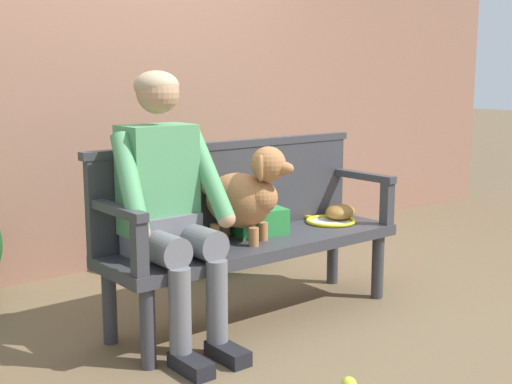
# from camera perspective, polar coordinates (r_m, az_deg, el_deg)

# --- Properties ---
(ground_plane) EXTENTS (40.00, 40.00, 0.00)m
(ground_plane) POSITION_cam_1_polar(r_m,az_deg,el_deg) (3.67, -0.00, -10.62)
(ground_plane) COLOR brown
(brick_garden_fence) EXTENTS (8.00, 0.30, 2.60)m
(brick_garden_fence) POSITION_cam_1_polar(r_m,az_deg,el_deg) (4.71, -11.87, 9.88)
(brick_garden_fence) COLOR #936651
(brick_garden_fence) RESTS_ON ground
(hedge_bush_mid_left) EXTENTS (1.06, 0.88, 0.63)m
(hedge_bush_mid_left) POSITION_cam_1_polar(r_m,az_deg,el_deg) (4.69, -4.70, -2.02)
(hedge_bush_mid_left) COLOR #1E5B23
(hedge_bush_mid_left) RESTS_ON ground
(garden_bench) EXTENTS (1.68, 0.49, 0.44)m
(garden_bench) POSITION_cam_1_polar(r_m,az_deg,el_deg) (3.55, -0.00, -4.91)
(garden_bench) COLOR #38383D
(garden_bench) RESTS_ON ground
(bench_backrest) EXTENTS (1.72, 0.06, 0.50)m
(bench_backrest) POSITION_cam_1_polar(r_m,az_deg,el_deg) (3.65, -2.10, 0.52)
(bench_backrest) COLOR #38383D
(bench_backrest) RESTS_ON garden_bench
(bench_armrest_left_end) EXTENTS (0.06, 0.49, 0.28)m
(bench_armrest_left_end) POSITION_cam_1_polar(r_m,az_deg,el_deg) (2.99, -10.98, -2.84)
(bench_armrest_left_end) COLOR #38383D
(bench_armrest_left_end) RESTS_ON garden_bench
(bench_armrest_right_end) EXTENTS (0.06, 0.49, 0.28)m
(bench_armrest_right_end) POSITION_cam_1_polar(r_m,az_deg,el_deg) (3.98, 9.80, 0.39)
(bench_armrest_right_end) COLOR #38383D
(bench_armrest_right_end) RESTS_ON garden_bench
(person_seated) EXTENTS (0.56, 0.64, 1.31)m
(person_seated) POSITION_cam_1_polar(r_m,az_deg,el_deg) (3.17, -7.55, -0.65)
(person_seated) COLOR black
(person_seated) RESTS_ON ground
(dog_on_bench) EXTENTS (0.38, 0.48, 0.50)m
(dog_on_bench) POSITION_cam_1_polar(r_m,az_deg,el_deg) (3.42, -0.80, -0.19)
(dog_on_bench) COLOR #AD7042
(dog_on_bench) RESTS_ON garden_bench
(tennis_racket) EXTENTS (0.36, 0.58, 0.03)m
(tennis_racket) POSITION_cam_1_polar(r_m,az_deg,el_deg) (3.95, 6.00, -2.41)
(tennis_racket) COLOR yellow
(tennis_racket) RESTS_ON garden_bench
(baseball_glove) EXTENTS (0.27, 0.25, 0.09)m
(baseball_glove) POSITION_cam_1_polar(r_m,az_deg,el_deg) (4.02, 7.15, -1.69)
(baseball_glove) COLOR #9E6B2D
(baseball_glove) RESTS_ON garden_bench
(sports_bag) EXTENTS (0.31, 0.25, 0.14)m
(sports_bag) POSITION_cam_1_polar(r_m,az_deg,el_deg) (3.63, 0.20, -2.49)
(sports_bag) COLOR #2D8E42
(sports_bag) RESTS_ON garden_bench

